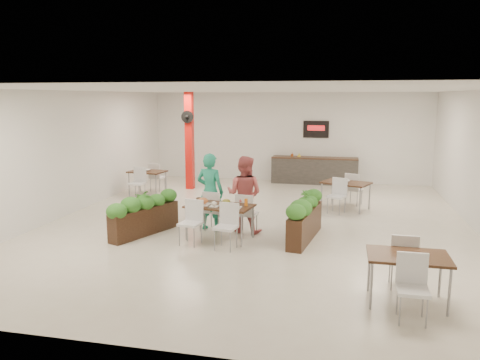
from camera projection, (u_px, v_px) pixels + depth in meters
name	position (u px, v px, depth m)	size (l,w,h in m)	color
ground	(258.00, 223.00, 11.42)	(12.00, 12.00, 0.00)	beige
room_shell	(258.00, 141.00, 11.07)	(10.10, 12.10, 3.22)	white
red_column	(189.00, 140.00, 15.42)	(0.40, 0.41, 3.20)	red
service_counter	(314.00, 170.00, 16.56)	(3.00, 0.64, 2.20)	#2A2826
main_table	(219.00, 210.00, 10.05)	(1.51, 1.80, 0.92)	black
diner_man	(210.00, 192.00, 10.71)	(0.65, 0.43, 1.79)	#249C78
diner_woman	(244.00, 194.00, 10.55)	(0.85, 0.66, 1.74)	#D15D5E
planter_left	(144.00, 212.00, 10.39)	(0.99, 1.84, 1.02)	black
planter_right	(305.00, 216.00, 10.03)	(0.64, 2.04, 1.08)	black
side_table_a	(147.00, 175.00, 14.67)	(1.19, 1.66, 0.92)	black
side_table_b	(346.00, 186.00, 12.76)	(1.44, 1.66, 0.92)	black
side_table_c	(408.00, 263.00, 6.89)	(1.17, 1.62, 0.92)	black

